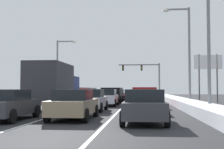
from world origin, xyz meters
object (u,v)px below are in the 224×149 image
object	(u,v)px
sedan_navy_right_lane_second	(143,101)
street_lamp_right_mid	(186,47)
sedan_charcoal_left_lane_nearest	(8,105)
suv_gray_left_lane_fourth	(86,93)
sedan_gray_right_lane_fourth	(144,96)
sedan_tan_center_lane_nearest	(74,104)
suv_black_center_lane_fourth	(112,94)
box_truck_left_lane_second	(54,84)
sedan_white_center_lane_third	(106,97)
roadside_sign_right	(208,67)
sedan_maroon_center_lane_fifth	(118,95)
street_lamp_right_near	(203,37)
sedan_green_left_lane_fifth	(97,94)
sedan_charcoal_right_lane_nearest	(144,106)
sedan_silver_center_lane_second	(91,100)
suv_red_right_lane_third	(144,95)
traffic_light_gantry	(146,73)
street_lamp_left_mid	(60,64)
sedan_green_right_lane_fifth	(142,95)
suv_red_left_lane_third	(74,94)

from	to	relation	value
sedan_navy_right_lane_second	street_lamp_right_mid	bearing A→B (deg)	65.74
sedan_charcoal_left_lane_nearest	suv_gray_left_lane_fourth	size ratio (longest dim) A/B	0.92
sedan_gray_right_lane_fourth	sedan_tan_center_lane_nearest	distance (m)	18.17
suv_black_center_lane_fourth	box_truck_left_lane_second	distance (m)	11.61
sedan_white_center_lane_third	roadside_sign_right	world-z (taller)	roadside_sign_right
sedan_tan_center_lane_nearest	sedan_white_center_lane_third	distance (m)	12.13
sedan_maroon_center_lane_fifth	suv_gray_left_lane_fourth	world-z (taller)	suv_gray_left_lane_fourth
suv_gray_left_lane_fourth	roadside_sign_right	size ratio (longest dim) A/B	0.89
sedan_maroon_center_lane_fifth	street_lamp_right_mid	size ratio (longest dim) A/B	0.48
sedan_maroon_center_lane_fifth	street_lamp_right_mid	distance (m)	13.07
sedan_navy_right_lane_second	sedan_maroon_center_lane_fifth	distance (m)	19.34
sedan_gray_right_lane_fourth	street_lamp_right_near	size ratio (longest dim) A/B	0.55
sedan_charcoal_left_lane_nearest	box_truck_left_lane_second	size ratio (longest dim) A/B	0.62
sedan_gray_right_lane_fourth	sedan_green_left_lane_fifth	bearing A→B (deg)	120.71
sedan_charcoal_right_lane_nearest	roadside_sign_right	size ratio (longest dim) A/B	0.82
sedan_charcoal_right_lane_nearest	roadside_sign_right	bearing A→B (deg)	70.78
sedan_silver_center_lane_second	roadside_sign_right	size ratio (longest dim) A/B	0.82
box_truck_left_lane_second	sedan_silver_center_lane_second	bearing A→B (deg)	-22.21
street_lamp_right_near	roadside_sign_right	distance (m)	15.84
sedan_navy_right_lane_second	box_truck_left_lane_second	world-z (taller)	box_truck_left_lane_second
sedan_tan_center_lane_nearest	suv_red_right_lane_third	bearing A→B (deg)	72.83
suv_red_right_lane_third	traffic_light_gantry	bearing A→B (deg)	88.52
sedan_tan_center_lane_nearest	suv_gray_left_lane_fourth	world-z (taller)	suv_gray_left_lane_fourth
sedan_navy_right_lane_second	street_lamp_left_mid	xyz separation A→B (m)	(-10.61, 18.61, 3.99)
street_lamp_right_mid	sedan_green_right_lane_fifth	bearing A→B (deg)	114.71
sedan_silver_center_lane_second	box_truck_left_lane_second	distance (m)	3.44
sedan_maroon_center_lane_fifth	box_truck_left_lane_second	distance (m)	17.48
sedan_tan_center_lane_nearest	sedan_green_right_lane_fifth	bearing A→B (deg)	81.49
suv_red_right_lane_third	box_truck_left_lane_second	world-z (taller)	box_truck_left_lane_second
sedan_green_right_lane_fifth	suv_red_left_lane_third	world-z (taller)	suv_red_left_lane_third
sedan_gray_right_lane_fourth	suv_black_center_lane_fourth	distance (m)	3.45
box_truck_left_lane_second	roadside_sign_right	world-z (taller)	roadside_sign_right
sedan_tan_center_lane_nearest	street_lamp_right_mid	size ratio (longest dim) A/B	0.48
sedan_navy_right_lane_second	street_lamp_left_mid	size ratio (longest dim) A/B	0.57
sedan_charcoal_right_lane_nearest	suv_black_center_lane_fourth	world-z (taller)	suv_black_center_lane_fourth
sedan_navy_right_lane_second	sedan_maroon_center_lane_fifth	size ratio (longest dim) A/B	1.00
sedan_tan_center_lane_nearest	sedan_white_center_lane_third	size ratio (longest dim) A/B	1.00
street_lamp_right_mid	roadside_sign_right	xyz separation A→B (m)	(3.32, 5.91, -1.50)
suv_red_right_lane_third	box_truck_left_lane_second	size ratio (longest dim) A/B	0.68
sedan_silver_center_lane_second	sedan_white_center_lane_third	size ratio (longest dim) A/B	1.00
sedan_green_right_lane_fifth	street_lamp_right_mid	size ratio (longest dim) A/B	0.48
suv_red_right_lane_third	suv_gray_left_lane_fourth	size ratio (longest dim) A/B	1.00
suv_gray_left_lane_fourth	street_lamp_right_mid	xyz separation A→B (m)	(11.14, -7.85, 4.51)
sedan_green_right_lane_fifth	suv_gray_left_lane_fourth	distance (m)	7.06
sedan_navy_right_lane_second	sedan_tan_center_lane_nearest	distance (m)	6.07
sedan_tan_center_lane_nearest	sedan_white_center_lane_third	bearing A→B (deg)	88.66
roadside_sign_right	sedan_silver_center_lane_second	bearing A→B (deg)	-127.45
sedan_green_left_lane_fifth	suv_red_right_lane_third	bearing A→B (deg)	-68.75
street_lamp_right_near	sedan_gray_right_lane_fourth	bearing A→B (deg)	105.93
sedan_charcoal_right_lane_nearest	traffic_light_gantry	size ratio (longest dim) A/B	0.60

